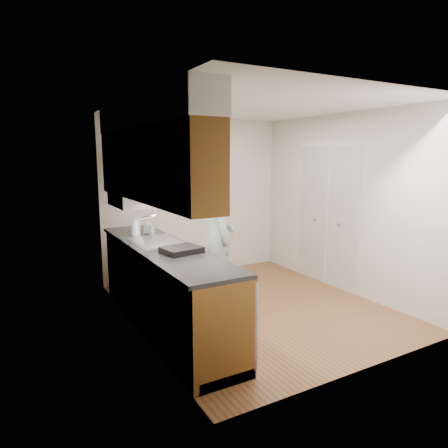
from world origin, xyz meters
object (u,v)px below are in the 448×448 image
object	(u,v)px
dish_rack	(182,250)
soap_bottle_b	(147,226)
steel_can	(152,231)
person	(217,229)
soap_bottle_a	(135,226)

from	to	relation	value
dish_rack	soap_bottle_b	bearing A→B (deg)	79.42
soap_bottle_b	steel_can	xyz separation A→B (m)	(-0.02, -0.25, -0.02)
person	dish_rack	bearing A→B (deg)	141.73
soap_bottle_a	soap_bottle_b	size ratio (longest dim) A/B	1.52
soap_bottle_a	dish_rack	distance (m)	1.03
steel_can	soap_bottle_a	bearing A→B (deg)	164.56
person	steel_can	xyz separation A→B (m)	(-0.69, 0.40, -0.02)
steel_can	person	bearing A→B (deg)	-30.19
dish_rack	soap_bottle_a	bearing A→B (deg)	91.05
soap_bottle_b	dish_rack	distance (m)	1.21
soap_bottle_b	steel_can	distance (m)	0.25
steel_can	dish_rack	distance (m)	0.96
person	dish_rack	size ratio (longest dim) A/B	5.52
soap_bottle_a	dish_rack	size ratio (longest dim) A/B	0.72
dish_rack	steel_can	bearing A→B (deg)	80.11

